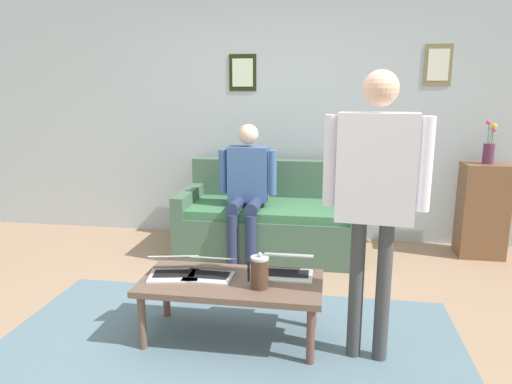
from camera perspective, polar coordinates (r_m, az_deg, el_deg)
ground_plane at (r=3.29m, az=-1.81°, el=-16.62°), size 7.68×7.68×0.00m
area_rug at (r=3.14m, az=-3.36°, el=-18.07°), size 2.97×1.67×0.01m
back_wall at (r=5.06m, az=2.85°, el=9.62°), size 7.04×0.11×2.70m
couch at (r=4.67m, az=1.83°, el=-3.62°), size 1.75×0.87×0.88m
coffee_table at (r=3.07m, az=-3.04°, el=-11.43°), size 1.16×0.56×0.40m
laptop_left at (r=3.11m, az=-5.70°, el=-9.40°), size 0.31×0.28×0.15m
laptop_center at (r=3.13m, az=3.87°, el=-9.21°), size 0.33×0.30×0.15m
laptop_right at (r=3.16m, az=-9.90°, el=-9.20°), size 0.37×0.33×0.15m
french_press at (r=2.90m, az=0.45°, el=-9.72°), size 0.13×0.11×0.23m
side_shelf at (r=5.01m, az=25.82°, el=-2.03°), size 0.42×0.32×0.91m
flower_vase at (r=4.91m, az=26.50°, el=4.75°), size 0.10×0.10×0.41m
person_standing at (r=2.71m, az=14.35°, el=1.23°), size 0.60×0.23×1.70m
person_seated at (r=4.38m, az=-1.11°, el=0.98°), size 0.55×0.51×1.28m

